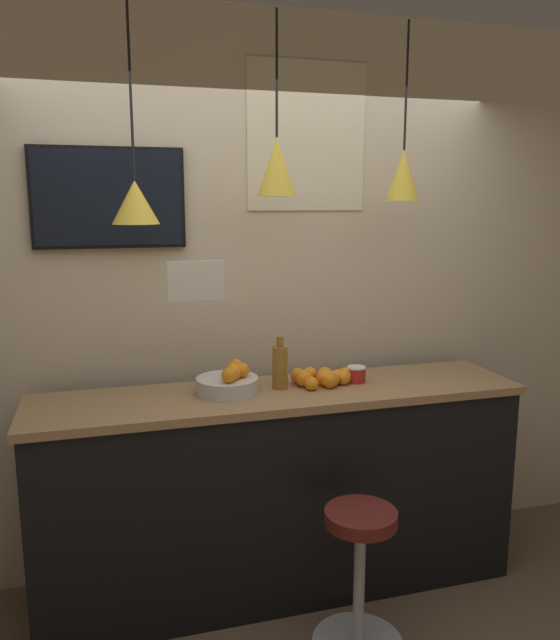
% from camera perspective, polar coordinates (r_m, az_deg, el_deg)
% --- Properties ---
extents(back_wall, '(8.00, 0.06, 2.90)m').
position_cam_1_polar(back_wall, '(3.33, -1.83, 2.03)').
color(back_wall, beige).
rests_on(back_wall, ground_plane).
extents(service_counter, '(2.40, 0.55, 1.05)m').
position_cam_1_polar(service_counter, '(3.25, -0.00, -15.32)').
color(service_counter, black).
rests_on(service_counter, ground_plane).
extents(bar_stool, '(0.41, 0.41, 0.65)m').
position_cam_1_polar(bar_stool, '(2.94, 7.29, -21.22)').
color(bar_stool, '#B7B7BC').
rests_on(bar_stool, ground_plane).
extents(fruit_bowl, '(0.30, 0.30, 0.15)m').
position_cam_1_polar(fruit_bowl, '(3.01, -4.70, -5.69)').
color(fruit_bowl, beige).
rests_on(fruit_bowl, service_counter).
extents(orange_pile, '(0.31, 0.23, 0.09)m').
position_cam_1_polar(orange_pile, '(3.14, 4.01, -5.27)').
color(orange_pile, orange).
rests_on(orange_pile, service_counter).
extents(juice_bottle, '(0.08, 0.08, 0.26)m').
position_cam_1_polar(juice_bottle, '(3.06, -0.01, -4.26)').
color(juice_bottle, olive).
rests_on(juice_bottle, service_counter).
extents(spread_jar, '(0.10, 0.10, 0.08)m').
position_cam_1_polar(spread_jar, '(3.21, 6.99, -4.95)').
color(spread_jar, red).
rests_on(spread_jar, service_counter).
extents(pendant_lamp_left, '(0.21, 0.21, 0.95)m').
position_cam_1_polar(pendant_lamp_left, '(2.86, -13.10, 10.55)').
color(pendant_lamp_left, black).
extents(pendant_lamp_middle, '(0.18, 0.18, 0.82)m').
position_cam_1_polar(pendant_lamp_middle, '(2.97, -0.30, 13.86)').
color(pendant_lamp_middle, black).
extents(pendant_lamp_right, '(0.16, 0.16, 0.84)m').
position_cam_1_polar(pendant_lamp_right, '(3.21, 11.21, 12.90)').
color(pendant_lamp_right, black).
extents(mounted_tv, '(0.72, 0.04, 0.48)m').
position_cam_1_polar(mounted_tv, '(3.14, -15.39, 10.71)').
color(mounted_tv, black).
extents(hanging_menu_board, '(0.24, 0.01, 0.17)m').
position_cam_1_polar(hanging_menu_board, '(2.66, -7.67, 3.58)').
color(hanging_menu_board, silver).
extents(wall_poster, '(0.63, 0.01, 0.75)m').
position_cam_1_polar(wall_poster, '(3.34, 2.47, 16.41)').
color(wall_poster, beige).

